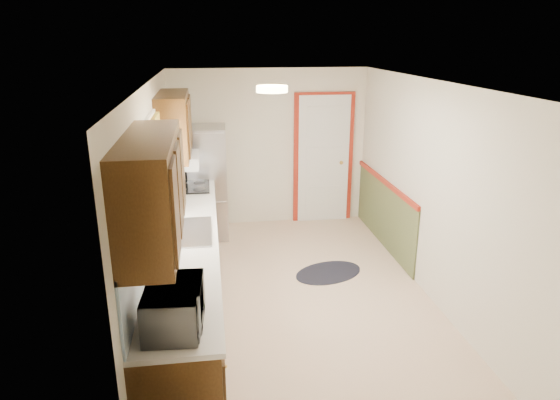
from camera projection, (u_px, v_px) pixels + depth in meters
name	position (u px, v px, depth m)	size (l,w,h in m)	color
room_shell	(298.00, 197.00, 5.33)	(3.20, 5.20, 2.52)	beige
kitchen_run	(182.00, 248.00, 5.01)	(0.63, 4.00, 2.20)	#3B230D
back_wall_trim	(336.00, 170.00, 7.64)	(1.12, 2.30, 2.08)	maroon
ceiling_fixture	(272.00, 89.00, 4.74)	(0.30, 0.30, 0.06)	#FFD88C
microwave	(174.00, 303.00, 3.36)	(0.55, 0.31, 0.37)	white
refrigerator	(204.00, 183.00, 7.24)	(0.70, 0.70, 1.63)	#B7B7BC
rug	(328.00, 273.00, 6.28)	(0.90, 0.58, 0.01)	black
cooktop	(190.00, 187.00, 6.56)	(0.51, 0.61, 0.02)	black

